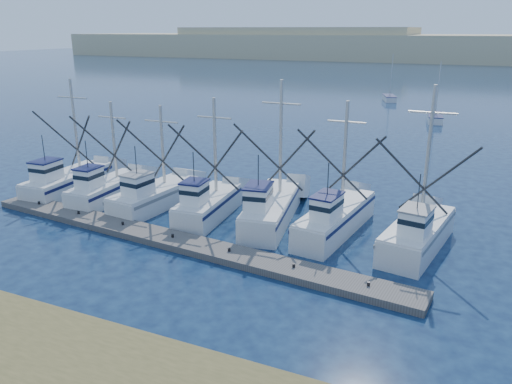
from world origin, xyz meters
TOP-DOWN VIEW (x-y plane):
  - ground at (0.00, 0.00)m, footprint 500.00×500.00m
  - floating_dock at (-8.10, 5.31)m, footprint 29.82×4.89m
  - dune_ridge at (0.00, 210.00)m, footprint 360.00×60.00m
  - trawler_fleet at (-7.73, 10.26)m, footprint 29.82×8.92m
  - sailboat_near at (2.29, 55.60)m, footprint 2.64×6.66m
  - sailboat_far at (-7.07, 73.89)m, footprint 3.33×5.52m

SIDE VIEW (x-z plane):
  - ground at x=0.00m, z-range 0.00..0.00m
  - floating_dock at x=-8.10m, z-range 0.00..0.40m
  - sailboat_near at x=2.29m, z-range -3.56..4.54m
  - sailboat_far at x=-7.07m, z-range -3.55..4.55m
  - trawler_fleet at x=-7.73m, z-range -3.68..5.64m
  - dune_ridge at x=0.00m, z-range 0.00..10.00m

